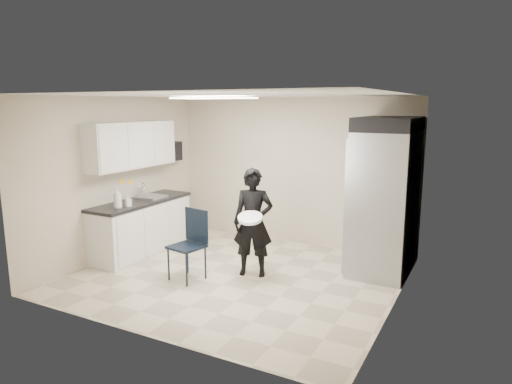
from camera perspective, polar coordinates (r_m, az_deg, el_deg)
The scene contains 21 objects.
floor at distance 6.81m, azimuth -2.50°, elevation -10.42°, with size 4.50×4.50×0.00m, color #C2B398.
ceiling at distance 6.35m, azimuth -2.69°, elevation 12.01°, with size 4.50×4.50×0.00m, color silver.
back_wall at distance 8.23m, azimuth 4.44°, elevation 2.62°, with size 4.50×4.50×0.00m, color #BFB49E.
left_wall at distance 7.82m, azimuth -16.99°, elevation 1.76°, with size 4.00×4.00×0.00m, color #BFB49E.
right_wall at distance 5.69m, azimuth 17.41°, elevation -1.52°, with size 4.00×4.00×0.00m, color #BFB49E.
ceiling_panel at distance 7.01m, azimuth -5.33°, elevation 11.61°, with size 1.20×0.60×0.02m, color white.
lower_counter at distance 7.94m, azimuth -14.09°, elevation -4.39°, with size 0.60×1.90×0.86m, color silver.
countertop at distance 7.83m, azimuth -14.24°, elevation -1.17°, with size 0.64×1.95×0.05m, color black.
sink at distance 8.01m, azimuth -12.94°, elevation -0.97°, with size 0.42×0.40×0.14m, color gray.
faucet at distance 8.11m, azimuth -14.06°, elevation 0.21°, with size 0.02×0.02×0.24m, color silver.
upper_cabinets at distance 7.78m, azimuth -15.25°, elevation 5.71°, with size 0.35×1.80×0.75m, color silver.
towel_dispenser at distance 8.72m, azimuth -10.36°, elevation 5.06°, with size 0.22×0.30×0.35m, color black.
notice_sticker_left at distance 7.90m, azimuth -16.42°, elevation 1.29°, with size 0.00×0.12×0.07m, color yellow.
notice_sticker_right at distance 8.05m, azimuth -15.42°, elevation 1.22°, with size 0.00×0.12×0.07m, color yellow.
commercial_fridge at distance 7.04m, azimuth 15.83°, elevation -1.21°, with size 0.80×1.35×2.10m, color gray.
fridge_compressor at distance 6.90m, azimuth 16.32°, elevation 8.17°, with size 0.80×1.35×0.20m, color black.
folding_chair at distance 6.59m, azimuth -8.68°, elevation -6.78°, with size 0.43×0.43×0.98m, color black.
man_tuxedo at distance 6.62m, azimuth -0.37°, elevation -3.84°, with size 0.58×0.39×1.58m, color black.
bucket_lid at distance 6.35m, azimuth -0.73°, elevation -3.25°, with size 0.35×0.35×0.04m, color silver.
soap_bottle_a at distance 7.28m, azimuth -16.92°, elevation -0.72°, with size 0.12×0.12×0.32m, color white.
soap_bottle_b at distance 7.38m, azimuth -15.69°, elevation -1.06°, with size 0.08×0.08×0.18m, color #AEABB7.
Camera 1 is at (3.20, -5.49, 2.46)m, focal length 32.00 mm.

